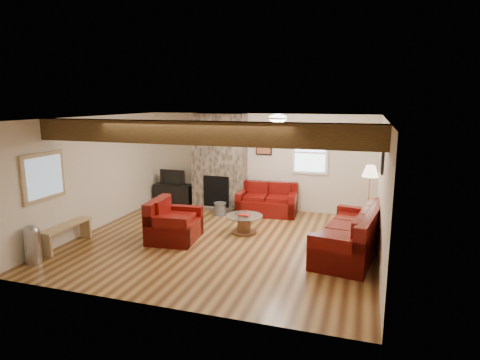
{
  "coord_description": "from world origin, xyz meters",
  "views": [
    {
      "loc": [
        2.69,
        -7.31,
        2.83
      ],
      "look_at": [
        0.24,
        0.4,
        1.22
      ],
      "focal_mm": 30.0,
      "sensor_mm": 36.0,
      "label": 1
    }
  ],
  "objects_px": {
    "armchair_red": "(174,220)",
    "coffee_table": "(244,224)",
    "tv_cabinet": "(174,194)",
    "loveseat": "(267,199)",
    "floor_lamp": "(370,174)",
    "television": "(174,177)",
    "sofa_three": "(350,231)"
  },
  "relations": [
    {
      "from": "sofa_three",
      "to": "loveseat",
      "type": "xyz_separation_m",
      "value": [
        -2.11,
        2.13,
        -0.05
      ]
    },
    {
      "from": "sofa_three",
      "to": "tv_cabinet",
      "type": "bearing_deg",
      "value": -107.37
    },
    {
      "from": "loveseat",
      "to": "television",
      "type": "xyz_separation_m",
      "value": [
        -2.75,
        0.3,
        0.36
      ]
    },
    {
      "from": "loveseat",
      "to": "floor_lamp",
      "type": "bearing_deg",
      "value": -12.04
    },
    {
      "from": "sofa_three",
      "to": "television",
      "type": "xyz_separation_m",
      "value": [
        -4.86,
        2.43,
        0.31
      ]
    },
    {
      "from": "coffee_table",
      "to": "tv_cabinet",
      "type": "bearing_deg",
      "value": 144.18
    },
    {
      "from": "sofa_three",
      "to": "television",
      "type": "distance_m",
      "value": 5.44
    },
    {
      "from": "tv_cabinet",
      "to": "floor_lamp",
      "type": "xyz_separation_m",
      "value": [
        5.18,
        -0.63,
        0.94
      ]
    },
    {
      "from": "sofa_three",
      "to": "tv_cabinet",
      "type": "distance_m",
      "value": 5.43
    },
    {
      "from": "tv_cabinet",
      "to": "floor_lamp",
      "type": "distance_m",
      "value": 5.3
    },
    {
      "from": "television",
      "to": "floor_lamp",
      "type": "bearing_deg",
      "value": -6.9
    },
    {
      "from": "tv_cabinet",
      "to": "coffee_table",
      "type": "bearing_deg",
      "value": -35.82
    },
    {
      "from": "television",
      "to": "floor_lamp",
      "type": "relative_size",
      "value": 0.51
    },
    {
      "from": "armchair_red",
      "to": "floor_lamp",
      "type": "distance_m",
      "value": 4.4
    },
    {
      "from": "coffee_table",
      "to": "loveseat",
      "type": "bearing_deg",
      "value": 85.88
    },
    {
      "from": "television",
      "to": "sofa_three",
      "type": "bearing_deg",
      "value": -26.58
    },
    {
      "from": "television",
      "to": "floor_lamp",
      "type": "distance_m",
      "value": 5.24
    },
    {
      "from": "loveseat",
      "to": "coffee_table",
      "type": "xyz_separation_m",
      "value": [
        -0.12,
        -1.6,
        -0.19
      ]
    },
    {
      "from": "sofa_three",
      "to": "floor_lamp",
      "type": "height_order",
      "value": "floor_lamp"
    },
    {
      "from": "sofa_three",
      "to": "armchair_red",
      "type": "height_order",
      "value": "sofa_three"
    },
    {
      "from": "tv_cabinet",
      "to": "television",
      "type": "height_order",
      "value": "television"
    },
    {
      "from": "sofa_three",
      "to": "armchair_red",
      "type": "relative_size",
      "value": 2.16
    },
    {
      "from": "loveseat",
      "to": "floor_lamp",
      "type": "relative_size",
      "value": 1.04
    },
    {
      "from": "sofa_three",
      "to": "tv_cabinet",
      "type": "relative_size",
      "value": 2.11
    },
    {
      "from": "loveseat",
      "to": "tv_cabinet",
      "type": "relative_size",
      "value": 1.37
    },
    {
      "from": "armchair_red",
      "to": "coffee_table",
      "type": "bearing_deg",
      "value": -61.4
    },
    {
      "from": "loveseat",
      "to": "tv_cabinet",
      "type": "height_order",
      "value": "loveseat"
    },
    {
      "from": "armchair_red",
      "to": "tv_cabinet",
      "type": "height_order",
      "value": "armchair_red"
    },
    {
      "from": "armchair_red",
      "to": "tv_cabinet",
      "type": "bearing_deg",
      "value": 21.56
    },
    {
      "from": "tv_cabinet",
      "to": "television",
      "type": "xyz_separation_m",
      "value": [
        0.0,
        0.0,
        0.48
      ]
    },
    {
      "from": "sofa_three",
      "to": "tv_cabinet",
      "type": "height_order",
      "value": "sofa_three"
    },
    {
      "from": "armchair_red",
      "to": "coffee_table",
      "type": "xyz_separation_m",
      "value": [
        1.24,
        0.84,
        -0.22
      ]
    }
  ]
}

